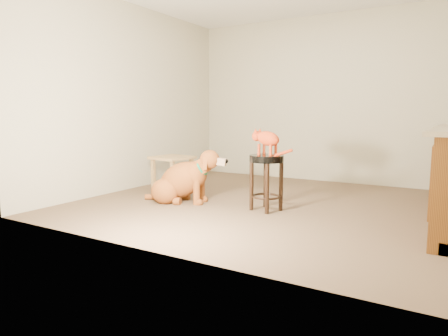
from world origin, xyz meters
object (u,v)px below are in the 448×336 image
Objects in this scene: padded_stool at (266,171)px; golden_retriever at (182,181)px; tabby_kitten at (266,139)px; side_table at (172,169)px.

golden_retriever is at bearing -172.45° from padded_stool.
tabby_kitten is at bearing -6.91° from golden_retriever.
side_table is at bearing 168.88° from padded_stool.
padded_stool is 1.59m from side_table.
side_table is 1.64m from tabby_kitten.
golden_retriever is 2.08× the size of tabby_kitten.
padded_stool is 1.08m from golden_retriever.
padded_stool reaches higher than side_table.
padded_stool is at bearing -5.72° from tabby_kitten.
side_table is (-1.56, 0.31, -0.11)m from padded_stool.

